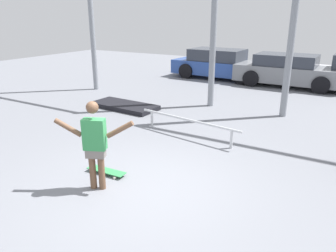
{
  "coord_description": "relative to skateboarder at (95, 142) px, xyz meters",
  "views": [
    {
      "loc": [
        3.05,
        -4.22,
        2.94
      ],
      "look_at": [
        -0.27,
        1.4,
        0.72
      ],
      "focal_mm": 35.0,
      "sensor_mm": 36.0,
      "label": 1
    }
  ],
  "objects": [
    {
      "name": "manual_pad",
      "position": [
        -2.87,
        4.47,
        -0.82
      ],
      "size": [
        2.32,
        1.12,
        0.15
      ],
      "primitive_type": "cube",
      "rotation": [
        0.0,
        0.0,
        -0.06
      ],
      "color": "black",
      "rests_on": "ground_plane"
    },
    {
      "name": "parked_car_grey",
      "position": [
        1.04,
        10.88,
        -0.22
      ],
      "size": [
        4.5,
        1.94,
        1.36
      ],
      "rotation": [
        0.0,
        0.0,
        -0.01
      ],
      "color": "slate",
      "rests_on": "ground_plane"
    },
    {
      "name": "skateboarder",
      "position": [
        0.0,
        0.0,
        0.0
      ],
      "size": [
        1.29,
        0.64,
        1.6
      ],
      "rotation": [
        0.0,
        0.0,
        0.42
      ],
      "color": "brown",
      "rests_on": "ground_plane"
    },
    {
      "name": "parked_car_blue",
      "position": [
        -2.24,
        11.16,
        -0.21
      ],
      "size": [
        4.59,
        2.06,
        1.4
      ],
      "rotation": [
        0.0,
        0.0,
        -0.03
      ],
      "color": "#284793",
      "rests_on": "ground_plane"
    },
    {
      "name": "grind_rail",
      "position": [
        0.19,
        3.14,
        -0.51
      ],
      "size": [
        2.95,
        0.48,
        0.48
      ],
      "rotation": [
        0.0,
        0.0,
        -0.14
      ],
      "color": "#B7BABF",
      "rests_on": "ground_plane"
    },
    {
      "name": "skateboard",
      "position": [
        -0.24,
        0.5,
        -0.83
      ],
      "size": [
        0.82,
        0.28,
        0.08
      ],
      "rotation": [
        0.0,
        0.0,
        0.05
      ],
      "color": "#338C4C",
      "rests_on": "ground_plane"
    },
    {
      "name": "ground_plane",
      "position": [
        0.66,
        0.38,
        -0.89
      ],
      "size": [
        36.0,
        36.0,
        0.0
      ],
      "primitive_type": "plane",
      "color": "slate"
    }
  ]
}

